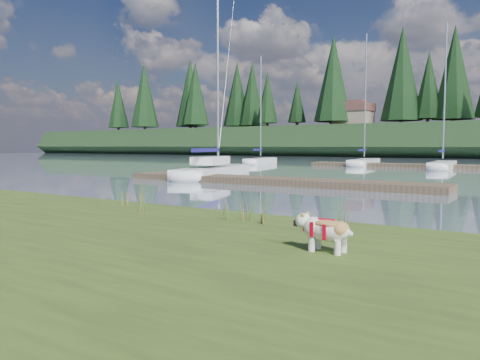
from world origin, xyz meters
The scene contains 21 objects.
ground centered at (0.00, 30.00, 0.00)m, with size 200.00×200.00×0.00m, color #7C8DA4.
bank centered at (0.00, -6.00, 0.17)m, with size 60.00×9.00×0.35m, color #3A4F1B.
bulldog centered at (4.43, -4.10, 0.66)m, with size 0.83×0.38×0.50m.
sailboat_main centered at (-9.50, 12.50, 0.42)m, with size 4.53×9.67×13.64m.
dock_near centered at (-4.00, 9.00, 0.15)m, with size 16.00×2.00×0.30m, color #4C3D2C.
dock_far centered at (2.00, 30.00, 0.15)m, with size 26.00×2.20×0.30m, color #4C3D2C.
sailboat_bg_0 centered at (-16.91, 30.25, 0.32)m, with size 2.96×7.40×10.62m.
sailboat_bg_1 centered at (-7.15, 32.44, 0.33)m, with size 2.49×8.09×11.88m.
sailboat_bg_2 centered at (0.10, 29.27, 0.33)m, with size 1.95×7.46×11.14m.
weed_0 centered at (-0.43, -2.71, 0.62)m, with size 0.17×0.14×0.65m.
weed_1 centered at (1.63, -2.59, 0.55)m, with size 0.17×0.14×0.47m.
weed_2 centered at (2.60, -2.61, 0.59)m, with size 0.17×0.14×0.57m.
weed_3 centered at (-1.60, -2.09, 0.55)m, with size 0.17×0.14×0.48m.
weed_4 centered at (2.11, -2.41, 0.55)m, with size 0.17×0.14×0.48m.
weed_5 centered at (4.17, -2.70, 0.60)m, with size 0.17×0.14×0.61m.
mud_lip centered at (0.00, -1.60, 0.07)m, with size 60.00×0.50×0.14m, color #33281C.
conifer_0 centered at (-55.00, 67.00, 12.64)m, with size 5.72×5.72×14.15m.
conifer_1 centered at (-40.00, 71.00, 11.28)m, with size 4.40×4.40×11.30m.
conifer_2 centered at (-25.00, 68.00, 13.54)m, with size 6.60×6.60×16.05m.
conifer_3 centered at (-10.00, 72.00, 11.74)m, with size 4.84×4.84×12.25m.
house_0 centered at (-22.00, 70.00, 7.31)m, with size 6.30×5.30×4.65m.
Camera 1 is at (6.91, -9.97, 1.79)m, focal length 35.00 mm.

